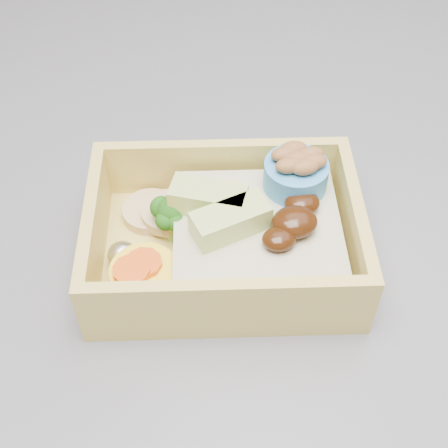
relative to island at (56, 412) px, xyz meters
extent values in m
cube|color=brown|center=(0.00, 0.00, -0.02)|extent=(1.20, 0.80, 0.88)
cube|color=#D1B956|center=(0.22, -0.13, 0.46)|extent=(0.23, 0.18, 0.01)
cube|color=#D1B956|center=(0.23, -0.06, 0.49)|extent=(0.20, 0.05, 0.05)
cube|color=#D1B956|center=(0.21, -0.20, 0.49)|extent=(0.20, 0.05, 0.05)
cube|color=#D1B956|center=(0.32, -0.15, 0.49)|extent=(0.03, 0.13, 0.05)
cube|color=#D1B956|center=(0.12, -0.11, 0.49)|extent=(0.03, 0.13, 0.05)
cube|color=tan|center=(0.24, -0.13, 0.48)|extent=(0.14, 0.13, 0.03)
ellipsoid|color=black|center=(0.27, -0.15, 0.51)|extent=(0.04, 0.03, 0.02)
ellipsoid|color=black|center=(0.28, -0.13, 0.51)|extent=(0.03, 0.03, 0.02)
ellipsoid|color=black|center=(0.25, -0.16, 0.51)|extent=(0.03, 0.03, 0.01)
cube|color=#B9D26E|center=(0.22, -0.14, 0.51)|extent=(0.06, 0.04, 0.02)
cube|color=#B9D26E|center=(0.21, -0.11, 0.51)|extent=(0.06, 0.05, 0.02)
cylinder|color=#7BA659|center=(0.18, -0.11, 0.48)|extent=(0.01, 0.01, 0.02)
sphere|color=#1F5B15|center=(0.18, -0.11, 0.50)|extent=(0.02, 0.02, 0.02)
sphere|color=#1F5B15|center=(0.19, -0.10, 0.49)|extent=(0.02, 0.02, 0.02)
sphere|color=#1F5B15|center=(0.18, -0.10, 0.49)|extent=(0.02, 0.02, 0.02)
sphere|color=#1F5B15|center=(0.19, -0.11, 0.49)|extent=(0.02, 0.02, 0.02)
sphere|color=#1F5B15|center=(0.18, -0.11, 0.49)|extent=(0.02, 0.02, 0.02)
sphere|color=#1F5B15|center=(0.19, -0.10, 0.49)|extent=(0.02, 0.02, 0.02)
cylinder|color=yellow|center=(0.16, -0.15, 0.48)|extent=(0.05, 0.05, 0.02)
cylinder|color=#E75213|center=(0.16, -0.15, 0.49)|extent=(0.03, 0.03, 0.00)
cylinder|color=#E75213|center=(0.15, -0.16, 0.49)|extent=(0.03, 0.03, 0.00)
cylinder|color=tan|center=(0.17, -0.08, 0.47)|extent=(0.05, 0.05, 0.01)
cylinder|color=tan|center=(0.18, -0.09, 0.48)|extent=(0.05, 0.05, 0.01)
ellipsoid|color=silver|center=(0.21, -0.08, 0.48)|extent=(0.02, 0.02, 0.02)
ellipsoid|color=silver|center=(0.14, -0.13, 0.48)|extent=(0.02, 0.02, 0.02)
cylinder|color=#3E8FD6|center=(0.28, -0.10, 0.51)|extent=(0.05, 0.05, 0.02)
ellipsoid|color=brown|center=(0.28, -0.10, 0.53)|extent=(0.02, 0.02, 0.01)
ellipsoid|color=brown|center=(0.29, -0.10, 0.53)|extent=(0.02, 0.02, 0.01)
ellipsoid|color=brown|center=(0.28, -0.09, 0.53)|extent=(0.02, 0.02, 0.01)
ellipsoid|color=brown|center=(0.29, -0.11, 0.53)|extent=(0.02, 0.02, 0.01)
ellipsoid|color=brown|center=(0.28, -0.11, 0.53)|extent=(0.02, 0.02, 0.01)
ellipsoid|color=brown|center=(0.29, -0.11, 0.53)|extent=(0.02, 0.02, 0.01)
ellipsoid|color=brown|center=(0.28, -0.09, 0.53)|extent=(0.02, 0.02, 0.01)
camera|label=1|loc=(0.16, -0.43, 0.85)|focal=50.00mm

